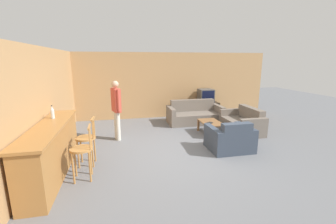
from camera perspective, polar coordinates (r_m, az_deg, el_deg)
The scene contains 15 objects.
ground_plane at distance 5.83m, azimuth 2.81°, elevation -10.16°, with size 24.00×24.00×0.00m, color slate.
wall_back at distance 9.07m, azimuth -3.25°, elevation 6.69°, with size 9.40×0.08×2.60m.
wall_left at distance 6.83m, azimuth -26.72°, elevation 3.27°, with size 0.08×8.73×2.60m.
bar_counter at distance 5.13m, azimuth -27.35°, elevation -8.57°, with size 0.55×2.75×1.05m.
bar_chair_near at distance 4.69m, azimuth -20.96°, elevation -9.44°, with size 0.44×0.44×1.08m.
bar_chair_mid at distance 5.28m, azimuth -19.96°, elevation -6.84°, with size 0.45×0.45×1.08m.
couch_far at distance 8.47m, azimuth 6.76°, elevation -0.79°, with size 2.01×0.95×0.83m.
armchair_near at distance 6.07m, azimuth 15.50°, elevation -6.74°, with size 1.07×0.91×0.81m.
loveseat_right at distance 7.77m, azimuth 18.41°, elevation -2.66°, with size 0.88×1.55×0.79m.
coffee_table at distance 7.21m, azimuth 10.81°, elevation -2.93°, with size 0.58×0.94×0.40m.
tv_unit at distance 9.42m, azimuth 9.46°, elevation 0.61°, with size 1.07×0.48×0.60m.
tv at distance 9.32m, azimuth 9.59°, elevation 4.07°, with size 0.58×0.52×0.55m.
bottle at distance 5.48m, azimuth -27.31°, elevation -0.12°, with size 0.08×0.08×0.29m.
book_on_table at distance 7.02m, azimuth 10.43°, elevation -2.76°, with size 0.26×0.23×0.02m.
person_by_window at distance 6.61m, azimuth -12.99°, elevation 1.29°, with size 0.29×0.52×1.73m.
Camera 1 is at (-1.41, -5.17, 2.29)m, focal length 24.00 mm.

